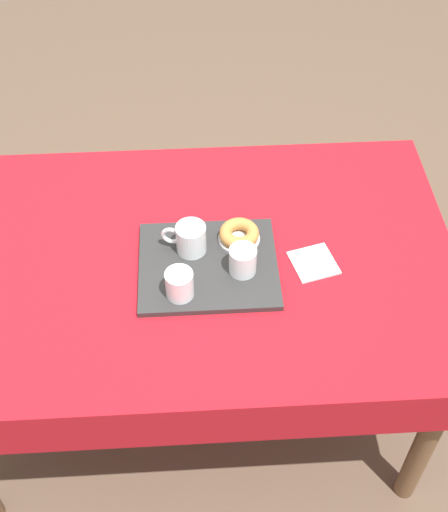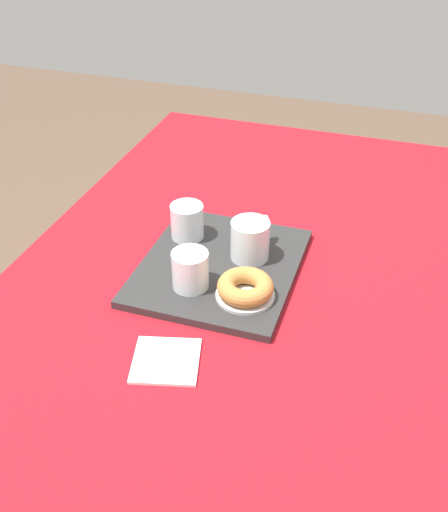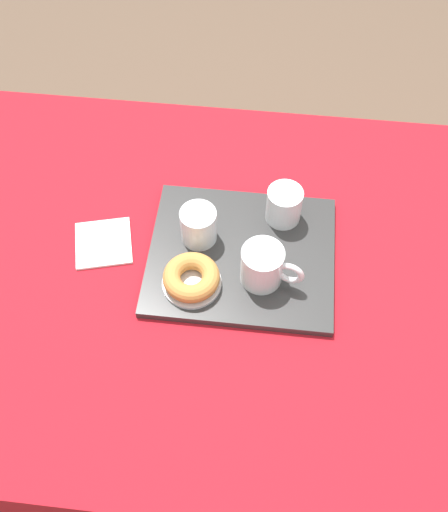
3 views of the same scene
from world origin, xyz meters
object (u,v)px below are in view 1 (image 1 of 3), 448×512
donut_plate_left (239,239)px  paper_napkin (314,263)px  dining_table (191,280)px  tea_mug_left (190,239)px  sugar_donut_left (239,233)px  serving_tray (208,265)px  water_glass_near (243,262)px  water_glass_far (180,285)px

donut_plate_left → paper_napkin: size_ratio=1.00×
dining_table → tea_mug_left: (0.00, 0.02, 0.16)m
sugar_donut_left → paper_napkin: bearing=-23.4°
tea_mug_left → serving_tray: bearing=-49.9°
tea_mug_left → water_glass_near: bearing=-31.8°
dining_table → serving_tray: serving_tray is taller
paper_napkin → tea_mug_left: bearing=170.4°
water_glass_near → water_glass_far: (-0.17, -0.07, 0.00)m
dining_table → water_glass_near: water_glass_near is taller
paper_napkin → serving_tray: bearing=179.5°
donut_plate_left → serving_tray: bearing=-137.3°
water_glass_near → paper_napkin: 0.21m
tea_mug_left → donut_plate_left: size_ratio=1.06×
tea_mug_left → paper_napkin: size_ratio=1.06×
serving_tray → donut_plate_left: size_ratio=3.21×
tea_mug_left → water_glass_near: (0.14, -0.09, -0.01)m
water_glass_near → sugar_donut_left: bearing=90.4°
donut_plate_left → paper_napkin: (0.20, -0.09, -0.02)m
tea_mug_left → water_glass_far: size_ratio=1.57×
dining_table → donut_plate_left: bearing=17.9°
tea_mug_left → water_glass_far: bearing=-101.5°
water_glass_near → donut_plate_left: water_glass_near is taller
donut_plate_left → sugar_donut_left: 0.02m
water_glass_far → tea_mug_left: bearing=78.5°
water_glass_far → paper_napkin: size_ratio=0.68×
water_glass_far → water_glass_near: bearing=23.0°
water_glass_near → paper_napkin: (0.20, 0.03, -0.05)m
dining_table → serving_tray: bearing=-38.4°
tea_mug_left → paper_napkin: (0.34, -0.06, -0.06)m
water_glass_far → sugar_donut_left: bearing=47.9°
water_glass_far → paper_napkin: (0.38, 0.10, -0.05)m
sugar_donut_left → water_glass_near: bearing=-89.6°
serving_tray → water_glass_far: (-0.08, -0.10, 0.05)m
dining_table → serving_tray: size_ratio=3.94×
dining_table → water_glass_far: water_glass_far is taller
donut_plate_left → paper_napkin: donut_plate_left is taller
dining_table → water_glass_near: bearing=-26.3°
dining_table → tea_mug_left: size_ratio=11.94×
tea_mug_left → water_glass_near: 0.16m
dining_table → donut_plate_left: (0.14, 0.05, 0.12)m
water_glass_far → donut_plate_left: (0.17, 0.19, -0.03)m
water_glass_near → serving_tray: bearing=161.4°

